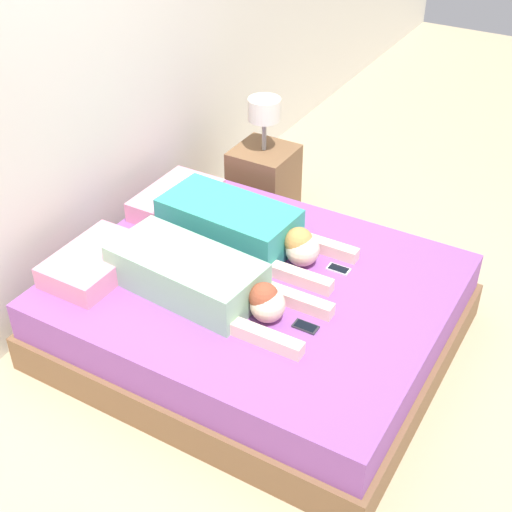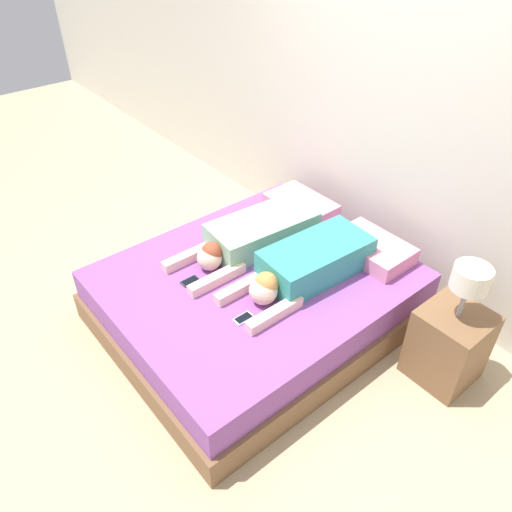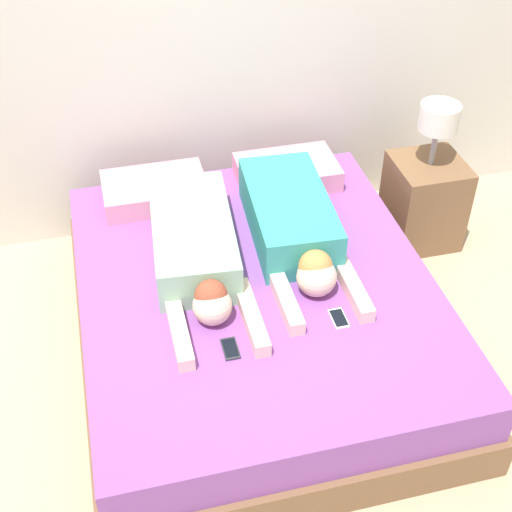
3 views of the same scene
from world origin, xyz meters
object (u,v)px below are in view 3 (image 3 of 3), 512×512
pillow_head_right (287,172)px  cell_phone_left (230,349)px  person_right (293,225)px  cell_phone_right (339,319)px  nightstand (425,195)px  bed (256,313)px  person_left (196,248)px  pillow_head_left (155,190)px

pillow_head_right → cell_phone_left: (-0.58, -1.17, -0.06)m
person_right → cell_phone_left: (-0.46, -0.64, -0.10)m
cell_phone_right → nightstand: size_ratio=0.14×
cell_phone_left → nightstand: size_ratio=0.14×
bed → person_right: (0.25, 0.24, 0.33)m
bed → nightstand: nightstand is taller
person_right → cell_phone_right: (0.05, -0.58, -0.10)m
person_left → pillow_head_left: bearing=101.7°
pillow_head_left → cell_phone_left: pillow_head_left is taller
bed → cell_phone_left: (-0.21, -0.40, 0.22)m
pillow_head_left → nightstand: bearing=-5.8°
person_right → cell_phone_left: 0.79m
bed → cell_phone_right: bearing=-49.3°
cell_phone_left → nightstand: bearing=36.5°
bed → pillow_head_left: 0.90m
pillow_head_left → cell_phone_right: (0.66, -1.11, -0.06)m
pillow_head_left → cell_phone_left: (0.16, -1.17, -0.06)m
pillow_head_right → cell_phone_left: size_ratio=4.44×
person_left → cell_phone_right: (0.54, -0.53, -0.10)m
person_right → nightstand: 1.01m
cell_phone_left → pillow_head_right: bearing=63.5°
bed → pillow_head_left: bearing=115.7°
pillow_head_right → person_right: person_right is taller
pillow_head_right → person_left: 0.85m
bed → cell_phone_left: cell_phone_left is taller
bed → cell_phone_right: size_ratio=16.36×
pillow_head_left → cell_phone_right: size_ratio=4.44×
pillow_head_left → person_left: person_left is taller
pillow_head_right → person_left: (-0.62, -0.59, 0.04)m
person_left → person_right: person_right is taller
cell_phone_right → cell_phone_left: bearing=-173.3°
person_left → cell_phone_left: (0.04, -0.59, -0.10)m
bed → pillow_head_left: (-0.37, 0.77, 0.28)m
bed → pillow_head_left: pillow_head_left is taller
pillow_head_left → person_left: size_ratio=0.47×
pillow_head_right → cell_phone_right: 1.12m
cell_phone_right → nightstand: (0.87, 0.96, -0.13)m
pillow_head_right → cell_phone_right: size_ratio=4.44×
cell_phone_left → nightstand: nightstand is taller
person_left → nightstand: bearing=17.0°
pillow_head_right → person_right: size_ratio=0.49×
pillow_head_left → cell_phone_right: pillow_head_left is taller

